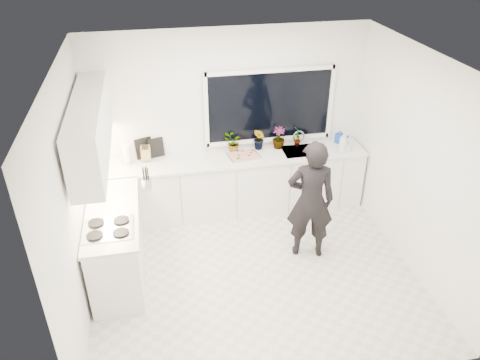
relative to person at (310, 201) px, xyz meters
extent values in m
cube|color=beige|center=(-0.78, -0.25, -0.84)|extent=(4.00, 3.50, 0.02)
cube|color=white|center=(-0.78, 1.51, 0.52)|extent=(4.00, 0.02, 2.70)
cube|color=white|center=(-2.79, -0.25, 0.52)|extent=(0.02, 3.50, 2.70)
cube|color=white|center=(1.23, -0.25, 0.52)|extent=(0.02, 3.50, 2.70)
cube|color=white|center=(-0.78, -0.25, 1.88)|extent=(4.00, 3.50, 0.02)
cube|color=black|center=(-0.18, 1.47, 0.72)|extent=(1.80, 0.02, 1.00)
cube|color=white|center=(-0.78, 1.20, -0.39)|extent=(3.92, 0.58, 0.88)
cube|color=white|center=(-2.45, 0.10, -0.39)|extent=(0.58, 1.60, 0.88)
cube|color=silver|center=(-0.78, 1.19, 0.07)|extent=(3.94, 0.62, 0.04)
cube|color=silver|center=(-2.45, 0.10, 0.07)|extent=(0.62, 1.60, 0.04)
cube|color=white|center=(-2.57, 0.45, 1.02)|extent=(0.34, 2.10, 0.70)
cube|color=silver|center=(0.27, 1.20, 0.04)|extent=(0.58, 0.42, 0.14)
cylinder|color=silver|center=(0.27, 1.40, 0.20)|extent=(0.03, 0.03, 0.22)
cube|color=black|center=(-2.47, -0.25, 0.11)|extent=(0.56, 0.48, 0.03)
imported|color=black|center=(0.00, 0.00, 0.00)|extent=(0.68, 0.52, 1.66)
cube|color=#B0B1B5|center=(-0.63, 1.17, 0.11)|extent=(0.48, 0.39, 0.03)
cube|color=red|center=(-0.63, 1.17, 0.12)|extent=(0.44, 0.35, 0.01)
cylinder|color=#133AB4|center=(0.91, 1.36, 0.16)|extent=(0.14, 0.14, 0.13)
cylinder|color=white|center=(-2.26, 1.30, 0.22)|extent=(0.13, 0.13, 0.26)
cube|color=#A2724B|center=(-2.00, 1.34, 0.20)|extent=(0.14, 0.11, 0.22)
cylinder|color=silver|center=(-2.02, 0.55, 0.17)|extent=(0.15, 0.15, 0.16)
cube|color=black|center=(-1.85, 1.44, 0.23)|extent=(0.22, 0.07, 0.28)
cube|color=black|center=(-2.02, 1.44, 0.24)|extent=(0.24, 0.11, 0.30)
imported|color=#26662D|center=(-0.74, 1.36, 0.23)|extent=(0.25, 0.22, 0.27)
imported|color=#26662D|center=(-0.35, 1.36, 0.26)|extent=(0.20, 0.22, 0.34)
imported|color=#26662D|center=(-0.05, 1.36, 0.25)|extent=(0.24, 0.24, 0.33)
imported|color=#26662D|center=(0.24, 1.36, 0.25)|extent=(0.12, 0.17, 0.32)
imported|color=#D8BF66|center=(0.83, 1.05, 0.25)|extent=(0.15, 0.15, 0.31)
imported|color=#D8BF66|center=(0.90, 1.05, 0.18)|extent=(0.09, 0.09, 0.18)
camera|label=1|loc=(-1.86, -4.70, 3.23)|focal=35.00mm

